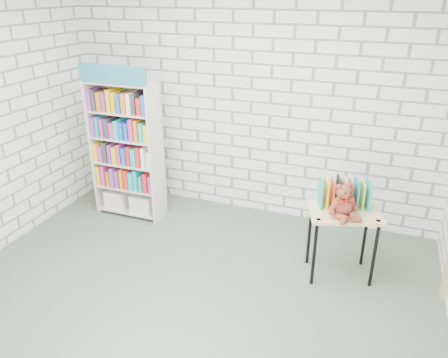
% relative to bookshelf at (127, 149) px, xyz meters
% --- Properties ---
extents(ground, '(4.50, 4.50, 0.00)m').
position_rel_bookshelf_xyz_m(ground, '(1.34, -1.36, -0.85)').
color(ground, '#4B594B').
rests_on(ground, ground).
extents(room_shell, '(4.52, 4.02, 2.81)m').
position_rel_bookshelf_xyz_m(room_shell, '(1.34, -1.36, 0.93)').
color(room_shell, silver).
rests_on(room_shell, ground).
extents(bookshelf, '(0.83, 0.32, 1.87)m').
position_rel_bookshelf_xyz_m(bookshelf, '(0.00, 0.00, 0.00)').
color(bookshelf, beige).
rests_on(bookshelf, ground).
extents(display_table, '(0.76, 0.63, 0.71)m').
position_rel_bookshelf_xyz_m(display_table, '(2.60, -0.40, -0.25)').
color(display_table, tan).
rests_on(display_table, ground).
extents(table_books, '(0.50, 0.33, 0.27)m').
position_rel_bookshelf_xyz_m(table_books, '(2.57, -0.30, -0.01)').
color(table_books, teal).
rests_on(table_books, display_table).
extents(teddy_bear, '(0.31, 0.31, 0.32)m').
position_rel_bookshelf_xyz_m(teddy_bear, '(2.59, -0.51, -0.02)').
color(teddy_bear, maroon).
rests_on(teddy_bear, display_table).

